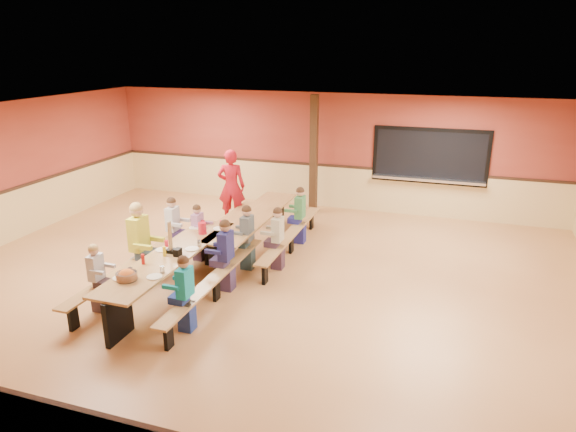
% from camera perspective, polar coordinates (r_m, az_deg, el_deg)
% --- Properties ---
extents(ground, '(12.00, 12.00, 0.00)m').
position_cam_1_polar(ground, '(9.46, -3.33, -7.49)').
color(ground, '#A36C3E').
rests_on(ground, ground).
extents(room_envelope, '(12.04, 10.04, 3.02)m').
position_cam_1_polar(room_envelope, '(9.17, -3.41, -3.61)').
color(room_envelope, brown).
rests_on(room_envelope, ground).
extents(kitchen_pass_through, '(2.78, 0.28, 1.38)m').
position_cam_1_polar(kitchen_pass_through, '(13.13, 15.48, 6.18)').
color(kitchen_pass_through, black).
rests_on(kitchen_pass_through, ground).
extents(structural_post, '(0.18, 0.18, 3.00)m').
position_cam_1_polar(structural_post, '(13.01, 2.88, 6.77)').
color(structural_post, '#311F10').
rests_on(structural_post, ground).
extents(cafeteria_table_main, '(1.91, 3.70, 0.74)m').
position_cam_1_polar(cafeteria_table_main, '(9.10, -12.74, -5.37)').
color(cafeteria_table_main, '#9C713E').
rests_on(cafeteria_table_main, ground).
extents(cafeteria_table_second, '(1.91, 3.70, 0.74)m').
position_cam_1_polar(cafeteria_table_second, '(10.87, -3.77, -0.96)').
color(cafeteria_table_second, '#9C713E').
rests_on(cafeteria_table_second, ground).
extents(seated_child_white_left, '(0.34, 0.28, 1.14)m').
position_cam_1_polar(seated_child_white_left, '(8.85, -20.45, -6.52)').
color(seated_child_white_left, silver).
rests_on(seated_child_white_left, ground).
extents(seated_adult_yellow, '(0.49, 0.40, 1.47)m').
position_cam_1_polar(seated_adult_yellow, '(9.67, -16.18, -2.88)').
color(seated_adult_yellow, yellow).
rests_on(seated_adult_yellow, ground).
extents(seated_child_grey_left, '(0.39, 0.32, 1.25)m').
position_cam_1_polar(seated_child_grey_left, '(10.63, -12.64, -1.29)').
color(seated_child_grey_left, silver).
rests_on(seated_child_grey_left, ground).
extents(seated_child_teal_right, '(0.36, 0.30, 1.20)m').
position_cam_1_polar(seated_child_teal_right, '(7.90, -11.33, -8.51)').
color(seated_child_teal_right, teal).
rests_on(seated_child_teal_right, ground).
extents(seated_child_navy_right, '(0.41, 0.33, 1.28)m').
position_cam_1_polar(seated_child_navy_right, '(9.03, -6.90, -4.41)').
color(seated_child_navy_right, navy).
rests_on(seated_child_navy_right, ground).
extents(seated_child_char_right, '(0.39, 0.32, 1.26)m').
position_cam_1_polar(seated_child_char_right, '(9.85, -4.55, -2.44)').
color(seated_child_char_right, '#484E51').
rests_on(seated_child_char_right, ground).
extents(seated_child_purple_sec, '(0.34, 0.28, 1.15)m').
position_cam_1_polar(seated_child_purple_sec, '(10.39, -9.96, -1.87)').
color(seated_child_purple_sec, '#9E6896').
rests_on(seated_child_purple_sec, ground).
extents(seated_child_green_sec, '(0.38, 0.31, 1.24)m').
position_cam_1_polar(seated_child_green_sec, '(11.12, 1.34, 0.04)').
color(seated_child_green_sec, '#3B7C46').
rests_on(seated_child_green_sec, ground).
extents(seated_child_tan_sec, '(0.37, 0.31, 1.22)m').
position_cam_1_polar(seated_child_tan_sec, '(9.83, -1.15, -2.55)').
color(seated_child_tan_sec, '#ADA787').
rests_on(seated_child_tan_sec, ground).
extents(standing_woman, '(0.75, 0.58, 1.81)m').
position_cam_1_polar(standing_woman, '(12.42, -6.31, 3.28)').
color(standing_woman, red).
rests_on(standing_woman, ground).
extents(punch_pitcher, '(0.16, 0.16, 0.22)m').
position_cam_1_polar(punch_pitcher, '(9.81, -9.50, -1.35)').
color(punch_pitcher, red).
rests_on(punch_pitcher, cafeteria_table_main).
extents(chip_bowl, '(0.32, 0.32, 0.15)m').
position_cam_1_polar(chip_bowl, '(8.21, -17.50, -6.30)').
color(chip_bowl, orange).
rests_on(chip_bowl, cafeteria_table_main).
extents(napkin_dispenser, '(0.10, 0.14, 0.13)m').
position_cam_1_polar(napkin_dispenser, '(8.89, -12.16, -3.95)').
color(napkin_dispenser, black).
rests_on(napkin_dispenser, cafeteria_table_main).
extents(condiment_mustard, '(0.06, 0.06, 0.17)m').
position_cam_1_polar(condiment_mustard, '(8.92, -13.58, -3.84)').
color(condiment_mustard, yellow).
rests_on(condiment_mustard, cafeteria_table_main).
extents(condiment_ketchup, '(0.06, 0.06, 0.17)m').
position_cam_1_polar(condiment_ketchup, '(8.70, -15.81, -4.64)').
color(condiment_ketchup, '#B2140F').
rests_on(condiment_ketchup, cafeteria_table_main).
extents(table_paddle, '(0.16, 0.16, 0.56)m').
position_cam_1_polar(table_paddle, '(9.03, -12.89, -3.15)').
color(table_paddle, black).
rests_on(table_paddle, cafeteria_table_main).
extents(place_settings, '(0.65, 3.30, 0.11)m').
position_cam_1_polar(place_settings, '(9.00, -12.86, -3.80)').
color(place_settings, beige).
rests_on(place_settings, cafeteria_table_main).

